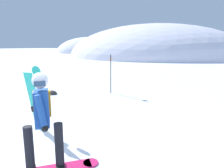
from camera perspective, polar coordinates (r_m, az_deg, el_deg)
name	(u,v)px	position (r m, az deg, el deg)	size (l,w,h in m)	color
ridge_peak_main	(154,57)	(41.78, 11.78, 7.65)	(34.30, 30.87, 12.66)	white
ridge_peak_far	(90,53)	(63.28, -6.42, 8.80)	(20.69, 18.62, 9.65)	white
snowboarder_main	(43,120)	(3.55, -19.09, -9.65)	(1.41, 1.36, 1.71)	#D11E5B
spare_snowboard	(35,98)	(5.43, -21.16, -3.74)	(0.28, 0.32, 1.64)	#23B7A3
piste_marker_near	(111,71)	(8.97, -0.36, 3.80)	(0.20, 0.20, 1.80)	black
rock_dark	(52,94)	(9.37, -16.67, -2.77)	(0.48, 0.41, 0.33)	#383333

